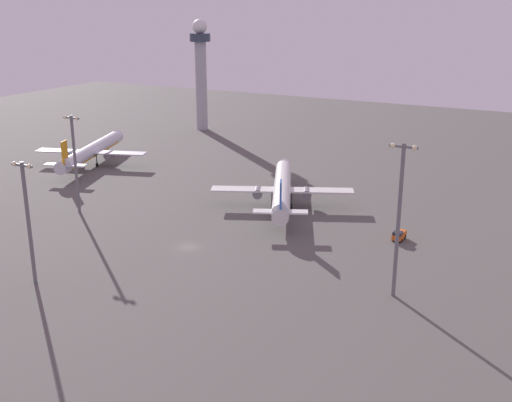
{
  "coord_description": "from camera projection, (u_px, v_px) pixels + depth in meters",
  "views": [
    {
      "loc": [
        70.48,
        -102.78,
        49.97
      ],
      "look_at": [
        3.54,
        23.84,
        4.0
      ],
      "focal_mm": 44.32,
      "sensor_mm": 36.0,
      "label": 1
    }
  ],
  "objects": [
    {
      "name": "airplane_far_stand",
      "position": [
        282.0,
        189.0,
        158.46
      ],
      "size": [
        34.21,
        43.29,
        11.78
      ],
      "rotation": [
        0.0,
        0.0,
        0.43
      ],
      "color": "silver",
      "rests_on": "ground"
    },
    {
      "name": "apron_light_east",
      "position": [
        28.0,
        215.0,
        112.33
      ],
      "size": [
        4.8,
        0.9,
        23.02
      ],
      "color": "slate",
      "rests_on": "ground"
    },
    {
      "name": "control_tower",
      "position": [
        201.0,
        67.0,
        246.06
      ],
      "size": [
        8.0,
        8.0,
        42.61
      ],
      "color": "#A8A8B2",
      "rests_on": "ground"
    },
    {
      "name": "apron_light_west",
      "position": [
        399.0,
        212.0,
        106.7
      ],
      "size": [
        4.8,
        0.9,
        27.49
      ],
      "color": "slate",
      "rests_on": "ground"
    },
    {
      "name": "airplane_mid_apron",
      "position": [
        92.0,
        151.0,
        197.8
      ],
      "size": [
        34.67,
        44.05,
        11.64
      ],
      "rotation": [
        0.0,
        0.0,
        0.33
      ],
      "color": "silver",
      "rests_on": "ground"
    },
    {
      "name": "apron_light_central",
      "position": [
        75.0,
        158.0,
        150.67
      ],
      "size": [
        4.8,
        0.9,
        23.99
      ],
      "color": "slate",
      "rests_on": "ground"
    },
    {
      "name": "baggage_tractor",
      "position": [
        399.0,
        235.0,
        136.64
      ],
      "size": [
        2.26,
        4.26,
        2.25
      ],
      "rotation": [
        0.0,
        0.0,
        3.07
      ],
      "color": "#D85919",
      "rests_on": "ground"
    },
    {
      "name": "ground_plane",
      "position": [
        188.0,
        247.0,
        133.15
      ],
      "size": [
        416.0,
        416.0,
        0.0
      ],
      "primitive_type": "plane",
      "color": "#56544F"
    }
  ]
}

